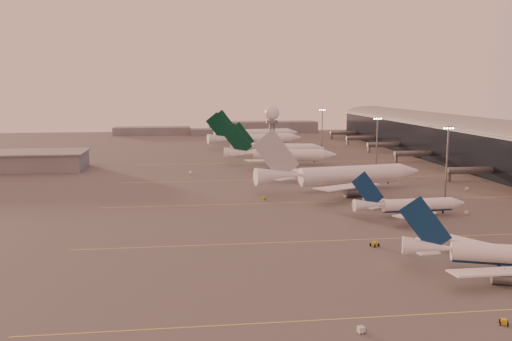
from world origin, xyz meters
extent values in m
plane|color=#595656|center=(0.00, 0.00, 0.00)|extent=(700.00, 700.00, 0.00)
cube|color=#ECE453|center=(30.00, 10.00, 0.01)|extent=(180.00, 0.25, 0.02)
cube|color=#ECE453|center=(30.00, 55.00, 0.01)|extent=(180.00, 0.25, 0.02)
cube|color=#ECE453|center=(30.00, 100.00, 0.01)|extent=(180.00, 0.25, 0.02)
cube|color=#ECE453|center=(30.00, 150.00, 0.01)|extent=(180.00, 0.25, 0.02)
cube|color=black|center=(108.00, 110.00, 9.00)|extent=(36.00, 360.00, 18.00)
cylinder|color=slate|center=(108.00, 110.00, 18.00)|extent=(10.08, 360.00, 10.08)
cube|color=slate|center=(108.00, 110.00, 18.20)|extent=(40.00, 362.00, 0.80)
cylinder|color=slate|center=(82.00, 86.00, 4.50)|extent=(22.00, 2.80, 2.80)
cube|color=slate|center=(72.00, 86.00, 2.20)|extent=(1.20, 1.20, 4.40)
cylinder|color=slate|center=(82.00, 142.00, 4.50)|extent=(22.00, 2.80, 2.80)
cube|color=slate|center=(72.00, 142.00, 2.20)|extent=(1.20, 1.20, 4.40)
cylinder|color=slate|center=(82.00, 184.00, 4.50)|extent=(22.00, 2.80, 2.80)
cube|color=slate|center=(72.00, 184.00, 2.20)|extent=(1.20, 1.20, 4.40)
cylinder|color=slate|center=(82.00, 226.00, 4.50)|extent=(22.00, 2.80, 2.80)
cube|color=slate|center=(72.00, 226.00, 2.20)|extent=(1.20, 1.20, 4.40)
cylinder|color=slate|center=(82.00, 266.00, 4.50)|extent=(22.00, 2.80, 2.80)
cube|color=slate|center=(72.00, 266.00, 2.20)|extent=(1.20, 1.20, 4.40)
cylinder|color=slate|center=(5.00, 120.00, 11.00)|extent=(2.60, 2.60, 22.00)
cylinder|color=slate|center=(5.00, 120.00, 22.50)|extent=(5.20, 5.20, 1.20)
sphere|color=white|center=(5.00, 120.00, 26.40)|extent=(6.40, 6.40, 6.40)
cylinder|color=slate|center=(5.00, 120.00, 30.10)|extent=(0.16, 0.16, 2.00)
cylinder|color=slate|center=(55.00, 55.00, 12.50)|extent=(0.56, 0.56, 25.00)
cube|color=slate|center=(55.00, 55.00, 24.50)|extent=(3.60, 0.25, 0.25)
sphere|color=#FFEABF|center=(53.50, 55.00, 24.10)|extent=(0.56, 0.56, 0.56)
sphere|color=#FFEABF|center=(54.50, 55.00, 24.10)|extent=(0.56, 0.56, 0.56)
sphere|color=#FFEABF|center=(55.50, 55.00, 24.10)|extent=(0.56, 0.56, 0.56)
sphere|color=#FFEABF|center=(56.50, 55.00, 24.10)|extent=(0.56, 0.56, 0.56)
cylinder|color=slate|center=(50.00, 110.00, 12.50)|extent=(0.56, 0.56, 25.00)
cube|color=slate|center=(50.00, 110.00, 24.50)|extent=(3.60, 0.25, 0.25)
sphere|color=#FFEABF|center=(48.50, 110.00, 24.10)|extent=(0.56, 0.56, 0.56)
sphere|color=#FFEABF|center=(49.50, 110.00, 24.10)|extent=(0.56, 0.56, 0.56)
sphere|color=#FFEABF|center=(50.50, 110.00, 24.10)|extent=(0.56, 0.56, 0.56)
sphere|color=#FFEABF|center=(51.50, 110.00, 24.10)|extent=(0.56, 0.56, 0.56)
cylinder|color=slate|center=(48.00, 200.00, 12.50)|extent=(0.56, 0.56, 25.00)
cube|color=slate|center=(48.00, 200.00, 24.50)|extent=(3.60, 0.25, 0.25)
sphere|color=#FFEABF|center=(46.50, 200.00, 24.10)|extent=(0.56, 0.56, 0.56)
sphere|color=#FFEABF|center=(47.50, 200.00, 24.10)|extent=(0.56, 0.56, 0.56)
sphere|color=#FFEABF|center=(48.50, 200.00, 24.10)|extent=(0.56, 0.56, 0.56)
sphere|color=#FFEABF|center=(49.50, 200.00, 24.10)|extent=(0.56, 0.56, 0.56)
cube|color=slate|center=(-60.00, 320.00, 3.00)|extent=(60.00, 18.00, 6.00)
cube|color=slate|center=(30.00, 330.00, 4.50)|extent=(90.00, 20.00, 9.00)
cube|color=slate|center=(-10.00, 310.00, 2.50)|extent=(40.00, 15.00, 5.00)
cylinder|color=white|center=(33.53, -17.59, 3.30)|extent=(23.69, 11.89, 4.04)
cylinder|color=navy|center=(33.53, -17.59, 2.39)|extent=(22.86, 10.67, 2.91)
cone|color=white|center=(17.69, -11.84, 3.80)|extent=(10.74, 7.19, 4.04)
cube|color=white|center=(24.66, -24.95, 2.59)|extent=(17.56, 6.35, 1.27)
cylinder|color=slate|center=(28.18, -23.72, 0.74)|extent=(5.21, 4.04, 2.63)
cube|color=slate|center=(28.18, -23.72, 1.88)|extent=(0.39, 0.36, 1.62)
cube|color=white|center=(31.44, -6.25, 2.59)|extent=(14.46, 15.41, 1.27)
cylinder|color=slate|center=(33.36, -9.45, 0.74)|extent=(5.21, 4.04, 2.63)
cube|color=slate|center=(33.36, -9.45, 1.88)|extent=(0.39, 0.36, 1.62)
cube|color=navy|center=(17.22, -11.67, 8.80)|extent=(10.55, 4.13, 12.04)
cube|color=white|center=(16.16, -16.17, 3.90)|extent=(4.75, 2.20, 0.27)
cube|color=white|center=(19.29, -7.54, 3.90)|extent=(4.43, 4.50, 0.27)
cylinder|color=black|center=(32.53, -14.73, 0.58)|extent=(1.28, 0.90, 1.17)
cylinder|color=black|center=(30.93, -19.13, 0.58)|extent=(1.28, 0.90, 1.17)
cylinder|color=white|center=(34.95, 31.89, 2.99)|extent=(21.65, 4.64, 3.66)
cylinder|color=navy|center=(34.95, 31.89, 2.16)|extent=(21.18, 3.60, 2.64)
cone|color=white|center=(47.77, 32.48, 2.99)|extent=(4.33, 3.85, 3.66)
cone|color=white|center=(19.70, 31.19, 3.45)|extent=(9.18, 4.07, 3.66)
cube|color=white|center=(30.09, 22.65, 2.35)|extent=(15.23, 11.03, 1.15)
cylinder|color=slate|center=(32.61, 24.90, 0.67)|extent=(4.27, 2.57, 2.38)
cube|color=slate|center=(32.61, 24.90, 1.71)|extent=(0.30, 0.25, 1.46)
cube|color=white|center=(29.26, 40.65, 2.35)|extent=(15.60, 9.92, 1.15)
cylinder|color=slate|center=(31.98, 38.64, 0.67)|extent=(4.27, 2.57, 2.38)
cube|color=slate|center=(31.98, 38.64, 1.71)|extent=(0.30, 0.25, 1.46)
cube|color=navy|center=(19.25, 31.17, 7.97)|extent=(10.05, 0.80, 10.91)
cube|color=white|center=(19.92, 27.04, 3.54)|extent=(4.40, 3.36, 0.24)
cube|color=white|center=(19.54, 35.35, 3.54)|extent=(4.44, 3.08, 0.24)
cylinder|color=black|center=(43.12, 32.27, 0.48)|extent=(0.48, 0.48, 0.96)
cylinder|color=black|center=(33.12, 33.93, 0.53)|extent=(1.08, 0.53, 1.06)
cylinder|color=black|center=(33.32, 29.70, 0.53)|extent=(1.08, 0.53, 1.06)
cylinder|color=white|center=(28.12, 75.33, 4.40)|extent=(41.06, 12.95, 6.34)
cylinder|color=white|center=(28.12, 75.33, 2.97)|extent=(39.96, 11.07, 4.56)
cone|color=white|center=(52.00, 79.33, 4.40)|extent=(8.79, 7.55, 6.34)
cone|color=white|center=(-0.27, 70.57, 5.19)|extent=(17.83, 9.06, 6.34)
cube|color=white|center=(21.15, 57.06, 3.29)|extent=(27.20, 23.08, 1.88)
cylinder|color=slate|center=(25.33, 61.80, 0.72)|extent=(8.42, 5.36, 4.12)
cube|color=slate|center=(25.33, 61.80, 2.18)|extent=(0.34, 0.30, 2.54)
cube|color=white|center=(15.57, 90.33, 3.29)|extent=(29.75, 15.63, 1.88)
cylinder|color=slate|center=(21.07, 87.21, 0.72)|extent=(8.42, 5.36, 4.12)
cube|color=slate|center=(21.07, 87.21, 2.18)|extent=(0.34, 0.30, 2.54)
cube|color=#B3B6BC|center=(-1.11, 70.43, 12.68)|extent=(17.39, 3.26, 18.81)
cube|color=white|center=(0.69, 62.77, 5.35)|extent=(8.10, 6.96, 0.26)
cube|color=white|center=(-1.91, 78.26, 5.35)|extent=(8.36, 5.05, 0.26)
cylinder|color=black|center=(43.32, 77.87, 0.51)|extent=(0.51, 0.51, 1.02)
cylinder|color=black|center=(24.52, 77.01, 0.56)|extent=(1.19, 0.69, 1.12)
cylinder|color=black|center=(25.26, 72.57, 0.56)|extent=(1.19, 0.69, 1.12)
cylinder|color=white|center=(16.37, 141.46, 3.88)|extent=(34.47, 10.62, 5.49)
cylinder|color=white|center=(16.37, 141.46, 2.64)|extent=(33.56, 8.99, 3.95)
cone|color=white|center=(36.44, 138.36, 3.88)|extent=(7.35, 6.43, 5.49)
cone|color=white|center=(-7.49, 145.14, 4.57)|extent=(14.94, 7.60, 5.49)
cube|color=white|center=(5.90, 128.59, 2.92)|extent=(25.21, 13.54, 1.62)
cylinder|color=slate|center=(10.54, 131.30, 0.66)|extent=(7.05, 4.53, 3.57)
cube|color=slate|center=(10.54, 131.30, 1.96)|extent=(0.32, 0.28, 2.20)
cube|color=white|center=(10.27, 156.88, 2.92)|extent=(23.21, 19.38, 1.62)
cylinder|color=slate|center=(13.87, 152.90, 0.66)|extent=(7.05, 4.53, 3.57)
cube|color=slate|center=(13.87, 152.90, 1.96)|extent=(0.32, 0.28, 2.20)
cube|color=#04301F|center=(-8.20, 145.25, 11.12)|extent=(14.97, 2.63, 16.24)
cube|color=white|center=(-8.73, 138.67, 4.70)|extent=(7.02, 4.31, 0.24)
cube|color=white|center=(-6.72, 151.69, 4.70)|extent=(6.82, 5.79, 0.24)
cylinder|color=black|center=(29.15, 139.48, 0.47)|extent=(0.47, 0.47, 0.95)
cylinder|color=black|center=(13.98, 143.93, 0.52)|extent=(1.10, 0.63, 1.04)
cylinder|color=black|center=(13.34, 139.82, 0.52)|extent=(1.10, 0.63, 1.04)
cylinder|color=white|center=(19.87, 172.32, 3.61)|extent=(32.05, 11.07, 5.11)
cylinder|color=white|center=(19.87, 172.32, 2.46)|extent=(31.15, 9.55, 3.68)
cone|color=white|center=(38.41, 168.70, 3.61)|extent=(6.99, 6.18, 5.11)
cone|color=white|center=(-2.18, 176.62, 4.25)|extent=(14.01, 7.55, 5.11)
cube|color=white|center=(9.67, 160.74, 2.72)|extent=(23.54, 11.80, 1.51)
cylinder|color=slate|center=(14.07, 163.09, 0.62)|extent=(6.65, 4.43, 3.32)
cube|color=slate|center=(14.07, 163.09, 1.82)|extent=(0.30, 0.27, 2.04)
cube|color=white|center=(14.76, 186.88, 2.72)|extent=(21.21, 18.61, 1.51)
cylinder|color=slate|center=(17.96, 183.05, 0.62)|extent=(6.65, 4.43, 3.32)
cube|color=slate|center=(17.96, 183.05, 1.82)|extent=(0.30, 0.27, 2.04)
cube|color=#04301F|center=(-2.83, 176.74, 10.34)|extent=(13.85, 2.99, 15.11)
cube|color=white|center=(-3.57, 170.65, 4.38)|extent=(6.51, 3.80, 0.22)
cube|color=white|center=(-1.23, 182.67, 4.38)|extent=(6.28, 5.52, 0.22)
cylinder|color=black|center=(31.68, 170.01, 0.44)|extent=(0.44, 0.44, 0.88)
cylinder|color=black|center=(17.74, 174.70, 0.48)|extent=(1.03, 0.62, 0.97)
cylinder|color=black|center=(16.99, 170.90, 0.48)|extent=(1.03, 0.62, 0.97)
cylinder|color=white|center=(14.06, 217.78, 4.31)|extent=(38.28, 13.61, 6.10)
cylinder|color=white|center=(14.06, 217.78, 2.94)|extent=(37.20, 11.78, 4.39)
cone|color=white|center=(36.17, 222.34, 4.31)|extent=(8.40, 7.45, 6.10)
cone|color=white|center=(-12.24, 212.36, 5.08)|extent=(16.77, 9.18, 6.10)
cube|color=white|center=(8.14, 200.32, 3.25)|extent=(25.21, 22.42, 1.81)
cylinder|color=slate|center=(11.92, 204.93, 0.74)|extent=(7.97, 5.36, 3.97)
cube|color=slate|center=(11.92, 204.93, 2.18)|extent=(0.36, 0.32, 2.44)
cube|color=white|center=(1.72, 231.49, 3.25)|extent=(28.15, 13.84, 1.81)
cylinder|color=slate|center=(7.01, 228.74, 0.74)|extent=(7.97, 5.36, 3.97)
cube|color=slate|center=(7.01, 228.74, 2.18)|extent=(0.36, 0.32, 2.44)
cube|color=#04301F|center=(-13.01, 212.20, 12.36)|extent=(16.51, 3.75, 18.06)
cube|color=white|center=(-11.02, 205.14, 5.23)|extent=(7.47, 6.65, 0.26)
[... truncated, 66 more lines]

